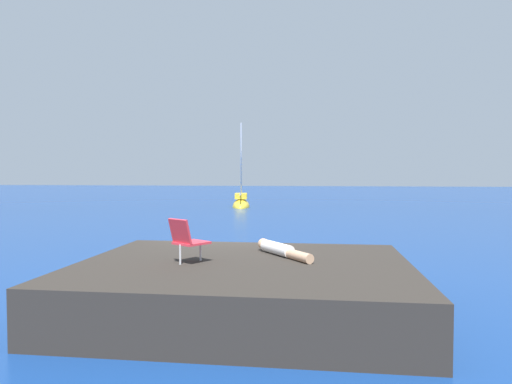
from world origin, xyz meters
TOP-DOWN VIEW (x-y plane):
  - ground_plane at (0.00, 0.00)m, footprint 160.00×160.00m
  - shore_ledge at (0.98, -3.75)m, footprint 5.90×4.72m
  - boulder_seaward at (3.05, -1.31)m, footprint 1.92×1.78m
  - boulder_inland at (3.02, -1.10)m, footprint 1.17×0.99m
  - sailboat_near at (-3.39, 21.74)m, footprint 1.71×3.77m
  - person_sunbather at (1.57, -3.03)m, footprint 1.16×1.49m
  - beach_chair at (-0.01, -4.01)m, footprint 0.73×0.76m

SIDE VIEW (x-z plane):
  - ground_plane at x=0.00m, z-range 0.00..0.00m
  - boulder_seaward at x=3.05m, z-range -0.55..0.55m
  - boulder_inland at x=3.02m, z-range -0.37..0.37m
  - sailboat_near at x=-3.39m, z-range -3.06..3.81m
  - shore_ledge at x=0.98m, z-range 0.00..0.90m
  - person_sunbather at x=1.57m, z-range 0.89..1.14m
  - beach_chair at x=-0.01m, z-range 0.95..1.74m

